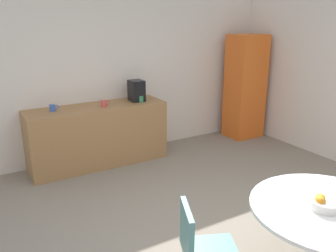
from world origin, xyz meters
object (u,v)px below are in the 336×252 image
(coffee_maker, at_px, (136,91))
(fruit_bowl, at_px, (324,203))
(mug_white, at_px, (53,108))
(locker_cabinet, at_px, (245,87))
(mug_red, at_px, (141,99))
(chair_teal, at_px, (199,244))
(round_table, at_px, (328,221))
(mug_green, at_px, (104,103))

(coffee_maker, bearing_deg, fruit_bowl, -90.91)
(mug_white, height_order, coffee_maker, coffee_maker)
(locker_cabinet, xyz_separation_m, fruit_bowl, (-2.18, -3.29, -0.12))
(mug_red, height_order, coffee_maker, coffee_maker)
(locker_cabinet, height_order, chair_teal, locker_cabinet)
(chair_teal, xyz_separation_m, coffee_maker, (0.94, 3.01, 0.54))
(chair_teal, relative_size, coffee_maker, 2.59)
(locker_cabinet, bearing_deg, chair_teal, -136.54)
(round_table, relative_size, mug_white, 9.47)
(mug_green, bearing_deg, fruit_bowl, -81.22)
(locker_cabinet, distance_m, coffee_maker, 2.14)
(locker_cabinet, xyz_separation_m, mug_green, (-2.69, 0.02, 0.02))
(fruit_bowl, distance_m, mug_red, 3.30)
(chair_teal, relative_size, mug_red, 6.43)
(locker_cabinet, xyz_separation_m, round_table, (-2.12, -3.31, -0.29))
(chair_teal, distance_m, mug_red, 3.09)
(locker_cabinet, height_order, round_table, locker_cabinet)
(locker_cabinet, relative_size, mug_green, 14.35)
(locker_cabinet, bearing_deg, mug_white, 177.84)
(locker_cabinet, relative_size, mug_white, 14.35)
(mug_green, xyz_separation_m, mug_red, (0.59, -0.01, 0.00))
(mug_white, height_order, mug_red, same)
(mug_white, bearing_deg, fruit_bowl, -70.46)
(locker_cabinet, bearing_deg, coffee_maker, 177.31)
(fruit_bowl, bearing_deg, locker_cabinet, 56.45)
(mug_red, bearing_deg, round_table, -90.31)
(locker_cabinet, height_order, coffee_maker, locker_cabinet)
(locker_cabinet, distance_m, mug_red, 2.10)
(round_table, height_order, mug_red, mug_red)
(mug_red, relative_size, coffee_maker, 0.40)
(fruit_bowl, height_order, mug_white, mug_white)
(fruit_bowl, xyz_separation_m, mug_white, (-1.21, 3.42, 0.15))
(fruit_bowl, xyz_separation_m, mug_red, (0.08, 3.29, 0.15))
(locker_cabinet, distance_m, chair_teal, 4.24)
(fruit_bowl, distance_m, mug_white, 3.63)
(mug_white, bearing_deg, mug_red, -5.62)
(locker_cabinet, height_order, fruit_bowl, locker_cabinet)
(mug_white, distance_m, coffee_maker, 1.27)
(round_table, distance_m, mug_white, 3.68)
(mug_white, distance_m, mug_green, 0.71)
(locker_cabinet, xyz_separation_m, coffee_maker, (-2.13, 0.10, 0.13))
(round_table, relative_size, mug_green, 9.47)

